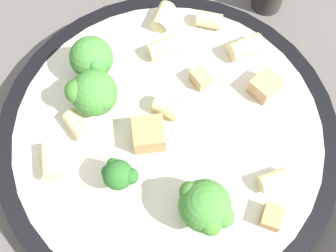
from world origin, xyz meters
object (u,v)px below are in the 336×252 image
object	(u,v)px
broccoli_floret_0	(93,59)
chicken_chunk_2	(149,134)
broccoli_floret_3	(93,93)
rigatoni_6	(77,125)
rigatoni_5	(51,162)
broccoli_floret_2	(119,175)
rigatoni_4	(165,107)
chicken_chunk_0	(272,217)
rigatoni_0	(273,180)
rigatoni_2	(161,17)
broccoli_floret_1	(205,207)
rigatoni_1	(165,47)
pasta_bowl	(168,136)
chicken_chunk_3	(200,78)
rigatoni_7	(245,47)
rigatoni_3	(209,20)
chicken_chunk_1	(265,86)

from	to	relation	value
broccoli_floret_0	chicken_chunk_2	size ratio (longest dim) A/B	1.69
broccoli_floret_3	rigatoni_6	xyz separation A→B (m)	(-0.02, -0.02, -0.02)
rigatoni_5	broccoli_floret_2	bearing A→B (deg)	-17.09
rigatoni_4	rigatoni_6	world-z (taller)	rigatoni_4
broccoli_floret_3	chicken_chunk_0	bearing A→B (deg)	-37.08
rigatoni_0	rigatoni_4	distance (m)	0.11
rigatoni_2	broccoli_floret_0	bearing A→B (deg)	-137.07
broccoli_floret_0	broccoli_floret_1	world-z (taller)	broccoli_floret_1
rigatoni_0	rigatoni_1	bearing A→B (deg)	122.09
pasta_bowl	rigatoni_1	world-z (taller)	rigatoni_1
broccoli_floret_1	chicken_chunk_3	bearing A→B (deg)	86.99
rigatoni_2	rigatoni_7	size ratio (longest dim) A/B	0.87
rigatoni_3	chicken_chunk_0	xyz separation A→B (m)	(0.03, -0.19, -0.00)
broccoli_floret_3	rigatoni_5	distance (m)	0.06
rigatoni_7	broccoli_floret_0	bearing A→B (deg)	-172.44
pasta_bowl	chicken_chunk_1	size ratio (longest dim) A/B	12.65
rigatoni_5	chicken_chunk_2	xyz separation A→B (m)	(0.08, 0.02, 0.00)
rigatoni_4	rigatoni_3	bearing A→B (deg)	63.46
rigatoni_0	rigatoni_1	distance (m)	0.15
broccoli_floret_1	broccoli_floret_0	bearing A→B (deg)	123.33
pasta_bowl	broccoli_floret_2	xyz separation A→B (m)	(-0.04, -0.04, 0.03)
pasta_bowl	rigatoni_6	size ratio (longest dim) A/B	12.23
broccoli_floret_2	rigatoni_5	distance (m)	0.06
rigatoni_4	broccoli_floret_0	bearing A→B (deg)	146.46
rigatoni_5	chicken_chunk_2	bearing A→B (deg)	14.24
rigatoni_0	chicken_chunk_2	size ratio (longest dim) A/B	0.88
rigatoni_1	rigatoni_7	xyz separation A→B (m)	(0.07, -0.00, 0.00)
broccoli_floret_3	rigatoni_1	size ratio (longest dim) A/B	1.44
rigatoni_1	rigatoni_7	distance (m)	0.07
rigatoni_5	chicken_chunk_3	world-z (taller)	rigatoni_5
rigatoni_7	broccoli_floret_3	bearing A→B (deg)	-159.37
broccoli_floret_1	rigatoni_5	xyz separation A→B (m)	(-0.12, 0.05, -0.02)
rigatoni_6	rigatoni_7	distance (m)	0.16
rigatoni_0	chicken_chunk_2	distance (m)	0.11
broccoli_floret_2	chicken_chunk_2	world-z (taller)	broccoli_floret_2
broccoli_floret_2	rigatoni_5	size ratio (longest dim) A/B	1.30
broccoli_floret_0	rigatoni_2	distance (m)	0.08
broccoli_floret_2	rigatoni_4	xyz separation A→B (m)	(0.04, 0.06, -0.01)
rigatoni_6	chicken_chunk_2	bearing A→B (deg)	-11.49
rigatoni_3	rigatoni_7	xyz separation A→B (m)	(0.03, -0.03, 0.00)
pasta_bowl	rigatoni_2	size ratio (longest dim) A/B	11.18
rigatoni_1	rigatoni_6	distance (m)	0.11
rigatoni_0	rigatoni_5	xyz separation A→B (m)	(-0.18, 0.02, 0.00)
rigatoni_2	rigatoni_7	bearing A→B (deg)	-26.30
broccoli_floret_0	rigatoni_1	bearing A→B (deg)	18.87
rigatoni_1	chicken_chunk_1	world-z (taller)	chicken_chunk_1
broccoli_floret_0	rigatoni_6	size ratio (longest dim) A/B	1.83
broccoli_floret_3	chicken_chunk_2	size ratio (longest dim) A/B	1.67
rigatoni_5	chicken_chunk_3	size ratio (longest dim) A/B	1.59
chicken_chunk_3	chicken_chunk_0	bearing A→B (deg)	-69.76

